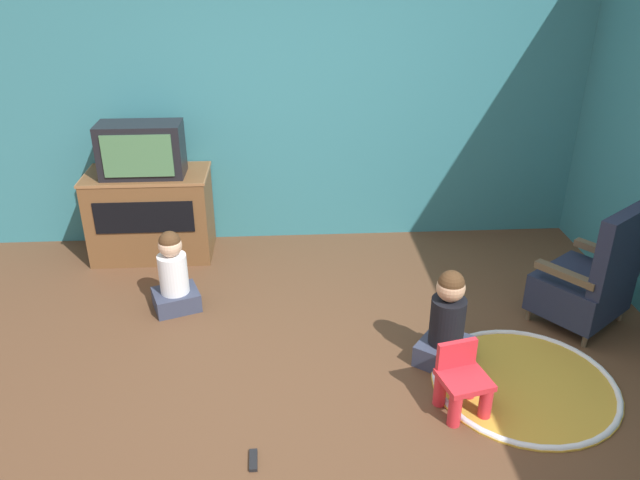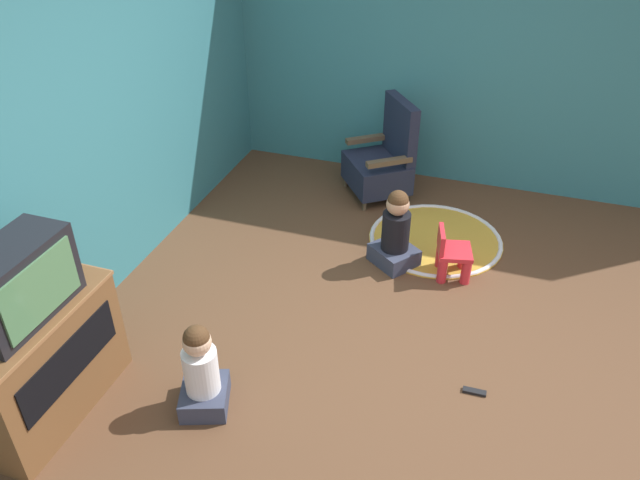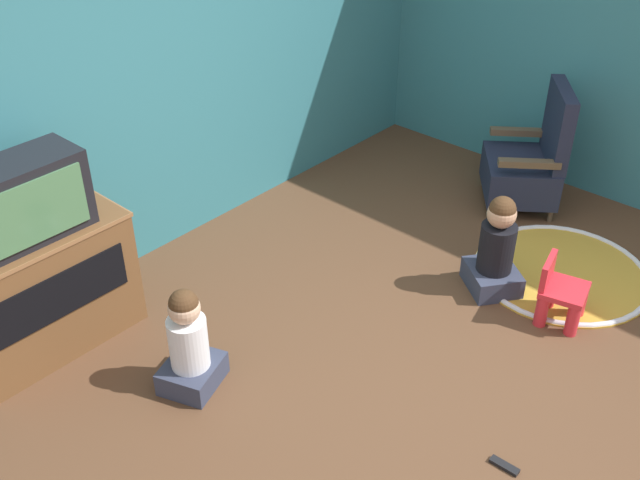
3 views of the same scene
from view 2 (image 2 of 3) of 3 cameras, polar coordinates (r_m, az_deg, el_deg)
The scene contains 11 objects.
ground_plane at distance 4.58m, azimuth 6.65°, elevation -8.38°, with size 30.00×30.00×0.00m, color brown.
wall_back at distance 4.55m, azimuth -21.96°, elevation 9.88°, with size 5.59×0.12×2.78m.
wall_right at distance 6.13m, azimuth 16.38°, elevation 16.71°, with size 0.12×5.31×2.78m.
tv_cabinet at distance 4.15m, azimuth -24.66°, elevation -9.95°, with size 1.04×0.56×0.76m.
television at distance 3.76m, azimuth -26.05°, elevation -3.62°, with size 0.68×0.33×0.44m.
black_armchair at distance 6.08m, azimuth 5.77°, elevation 7.22°, with size 0.79×0.78×0.95m.
yellow_kid_chair at distance 5.09m, azimuth 11.96°, elevation -1.43°, with size 0.33×0.32×0.42m.
play_mat at distance 5.59m, azimuth 10.51°, elevation 0.10°, with size 1.17×1.17×0.04m.
child_watching_left at distance 3.94m, azimuth -10.78°, elevation -11.85°, with size 0.40×0.38×0.64m.
child_watching_center at distance 5.09m, azimuth 6.92°, elevation 0.64°, with size 0.45×0.46×0.68m.
remote_control at distance 4.25m, azimuth 13.94°, elevation -13.30°, with size 0.05×0.15×0.02m.
Camera 2 is at (-3.36, -0.57, 3.05)m, focal length 35.00 mm.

